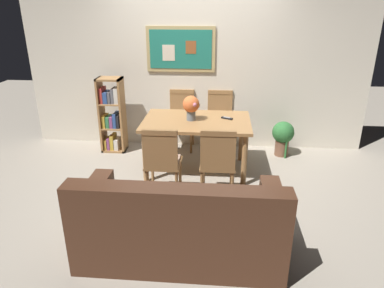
% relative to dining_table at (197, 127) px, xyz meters
% --- Properties ---
extents(ground_plane, '(12.00, 12.00, 0.00)m').
position_rel_dining_table_xyz_m(ground_plane, '(-0.09, -0.39, -0.63)').
color(ground_plane, gray).
extents(wall_back_with_painting, '(5.20, 0.14, 2.60)m').
position_rel_dining_table_xyz_m(wall_back_with_painting, '(-0.10, 1.00, 0.67)').
color(wall_back_with_painting, beige).
rests_on(wall_back_with_painting, ground_plane).
extents(dining_table, '(1.41, 0.95, 0.72)m').
position_rel_dining_table_xyz_m(dining_table, '(0.00, 0.00, 0.00)').
color(dining_table, '#9E7042').
rests_on(dining_table, ground_plane).
extents(dining_chair_far_left, '(0.40, 0.41, 0.91)m').
position_rel_dining_table_xyz_m(dining_chair_far_left, '(-0.30, 0.83, -0.09)').
color(dining_chair_far_left, '#9E7042').
rests_on(dining_chair_far_left, ground_plane).
extents(dining_chair_far_right, '(0.40, 0.41, 0.91)m').
position_rel_dining_table_xyz_m(dining_chair_far_right, '(0.30, 0.84, -0.09)').
color(dining_chair_far_right, '#9E7042').
rests_on(dining_chair_far_right, ground_plane).
extents(dining_chair_near_right, '(0.40, 0.41, 0.91)m').
position_rel_dining_table_xyz_m(dining_chair_near_right, '(0.30, -0.81, -0.09)').
color(dining_chair_near_right, '#9E7042').
rests_on(dining_chair_near_right, ground_plane).
extents(dining_chair_near_left, '(0.40, 0.41, 0.91)m').
position_rel_dining_table_xyz_m(dining_chair_near_left, '(-0.33, -0.83, -0.09)').
color(dining_chair_near_left, '#9E7042').
rests_on(dining_chair_near_left, ground_plane).
extents(leather_couch, '(1.80, 0.84, 0.84)m').
position_rel_dining_table_xyz_m(leather_couch, '(-0.01, -1.79, -0.32)').
color(leather_couch, '#472819').
rests_on(leather_couch, ground_plane).
extents(bookshelf, '(0.36, 0.28, 1.14)m').
position_rel_dining_table_xyz_m(bookshelf, '(-1.33, 0.60, -0.08)').
color(bookshelf, '#9E7042').
rests_on(bookshelf, ground_plane).
extents(potted_ivy, '(0.32, 0.32, 0.56)m').
position_rel_dining_table_xyz_m(potted_ivy, '(1.25, 0.62, -0.32)').
color(potted_ivy, brown).
rests_on(potted_ivy, ground_plane).
extents(flower_vase, '(0.23, 0.22, 0.32)m').
position_rel_dining_table_xyz_m(flower_vase, '(-0.07, -0.01, 0.29)').
color(flower_vase, slate).
rests_on(flower_vase, dining_table).
extents(tv_remote, '(0.16, 0.11, 0.02)m').
position_rel_dining_table_xyz_m(tv_remote, '(0.40, 0.08, 0.10)').
color(tv_remote, black).
rests_on(tv_remote, dining_table).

